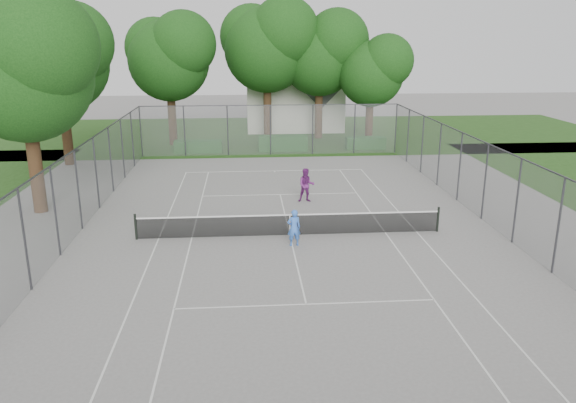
{
  "coord_description": "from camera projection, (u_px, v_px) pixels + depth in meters",
  "views": [
    {
      "loc": [
        -1.81,
        -22.3,
        8.09
      ],
      "look_at": [
        0.0,
        1.0,
        1.2
      ],
      "focal_mm": 35.0,
      "sensor_mm": 36.0,
      "label": 1
    }
  ],
  "objects": [
    {
      "name": "girl_player",
      "position": [
        294.0,
        228.0,
        22.39
      ],
      "size": [
        0.6,
        0.45,
        1.51
      ],
      "primitive_type": "imported",
      "rotation": [
        0.0,
        0.0,
        3.31
      ],
      "color": "blue",
      "rests_on": "ground"
    },
    {
      "name": "hedge_mid",
      "position": [
        283.0,
        143.0,
        41.2
      ],
      "size": [
        3.57,
        1.02,
        1.12
      ],
      "primitive_type": "cube",
      "color": "#194C18",
      "rests_on": "ground"
    },
    {
      "name": "hedge_right",
      "position": [
        365.0,
        143.0,
        42.01
      ],
      "size": [
        2.92,
        1.07,
        0.88
      ],
      "primitive_type": "cube",
      "color": "#194C18",
      "rests_on": "ground"
    },
    {
      "name": "perimeter_fence",
      "position": [
        290.0,
        194.0,
        23.24
      ],
      "size": [
        18.08,
        34.08,
        3.52
      ],
      "color": "#38383D",
      "rests_on": "ground"
    },
    {
      "name": "tree_side_back",
      "position": [
        59.0,
        55.0,
        34.95
      ],
      "size": [
        7.1,
        6.48,
        10.2
      ],
      "color": "#332012",
      "rests_on": "ground"
    },
    {
      "name": "tree_far_left",
      "position": [
        170.0,
        54.0,
        41.72
      ],
      "size": [
        6.94,
        6.34,
        9.98
      ],
      "color": "#332012",
      "rests_on": "ground"
    },
    {
      "name": "tree_far_right",
      "position": [
        372.0,
        68.0,
        43.13
      ],
      "size": [
        5.81,
        5.3,
        8.35
      ],
      "color": "#332012",
      "rests_on": "ground"
    },
    {
      "name": "woman_player",
      "position": [
        306.0,
        185.0,
        28.38
      ],
      "size": [
        0.85,
        0.67,
        1.72
      ],
      "primitive_type": "imported",
      "rotation": [
        0.0,
        0.0,
        -0.02
      ],
      "color": "#6C246D",
      "rests_on": "ground"
    },
    {
      "name": "tennis_net",
      "position": [
        290.0,
        224.0,
        23.61
      ],
      "size": [
        12.87,
        0.1,
        1.1
      ],
      "color": "black",
      "rests_on": "ground"
    },
    {
      "name": "tree_far_midright",
      "position": [
        321.0,
        50.0,
        44.53
      ],
      "size": [
        7.14,
        6.52,
        10.26
      ],
      "color": "#332012",
      "rests_on": "ground"
    },
    {
      "name": "tree_side_front",
      "position": [
        23.0,
        62.0,
        24.95
      ],
      "size": [
        7.06,
        6.45,
        10.16
      ],
      "color": "#332012",
      "rests_on": "ground"
    },
    {
      "name": "house",
      "position": [
        294.0,
        81.0,
        50.29
      ],
      "size": [
        8.41,
        6.52,
        10.47
      ],
      "color": "silver",
      "rests_on": "ground"
    },
    {
      "name": "tree_far_midleft",
      "position": [
        268.0,
        42.0,
        44.09
      ],
      "size": [
        7.74,
        7.07,
        11.13
      ],
      "color": "#332012",
      "rests_on": "ground"
    },
    {
      "name": "grass_far",
      "position": [
        266.0,
        134.0,
        48.62
      ],
      "size": [
        60.0,
        20.0,
        0.0
      ],
      "primitive_type": "cube",
      "color": "#1D4012",
      "rests_on": "ground"
    },
    {
      "name": "hedge_left",
      "position": [
        198.0,
        146.0,
        40.7
      ],
      "size": [
        3.42,
        1.03,
        0.86
      ],
      "primitive_type": "cube",
      "color": "#194C18",
      "rests_on": "ground"
    },
    {
      "name": "court_markings",
      "position": [
        290.0,
        235.0,
        23.75
      ],
      "size": [
        11.03,
        23.83,
        0.01
      ],
      "color": "silver",
      "rests_on": "ground"
    },
    {
      "name": "ground",
      "position": [
        290.0,
        235.0,
        23.75
      ],
      "size": [
        120.0,
        120.0,
        0.0
      ],
      "primitive_type": "plane",
      "color": "slate",
      "rests_on": "ground"
    }
  ]
}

